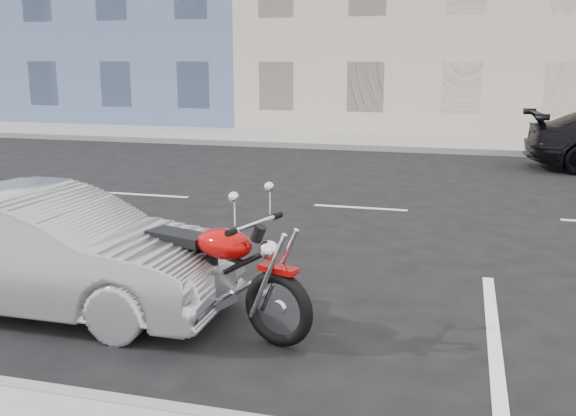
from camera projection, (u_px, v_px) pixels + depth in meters
name	position (u px, v px, depth m)	size (l,w,h in m)	color
ground	(482.00, 215.00, 10.46)	(120.00, 120.00, 0.00)	black
sidewalk_far	(308.00, 139.00, 19.90)	(80.00, 3.40, 0.15)	gray
curb_far	(294.00, 145.00, 18.30)	(80.00, 0.12, 0.16)	gray
motorcycle	(281.00, 292.00, 5.58)	(2.14, 0.96, 1.11)	black
sedan_silver	(47.00, 251.00, 6.41)	(1.31, 3.75, 1.23)	#94979B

